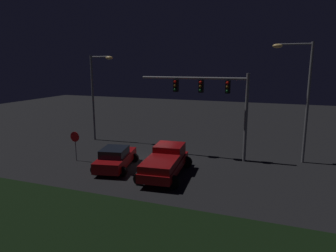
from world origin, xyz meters
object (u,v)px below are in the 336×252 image
Objects in this scene: car_sedan at (116,158)px; street_lamp_right at (301,89)px; street_lamp_left at (97,88)px; traffic_signal_gantry at (213,95)px; stop_sign at (75,141)px; pickup_truck at (166,160)px.

street_lamp_right reaches higher than car_sedan.
car_sedan is 0.54× the size of street_lamp_right.
car_sedan is 9.68m from street_lamp_left.
traffic_signal_gantry is 1.05× the size of street_lamp_left.
car_sedan is 0.59× the size of street_lamp_left.
car_sedan is 2.09× the size of stop_sign.
car_sedan is at bearing -153.04° from street_lamp_right.
street_lamp_right is (17.38, -0.64, 0.42)m from street_lamp_left.
street_lamp_left is (-9.34, 6.61, 4.00)m from pickup_truck.
stop_sign is (-7.38, 0.48, 0.56)m from pickup_truck.
stop_sign is at bearing 80.55° from pickup_truck.
street_lamp_left reaches higher than car_sedan.
street_lamp_left is 17.39m from street_lamp_right.
pickup_truck is 2.50× the size of stop_sign.
pickup_truck is at bearing -35.31° from street_lamp_left.
street_lamp_right reaches higher than stop_sign.
street_lamp_left is (-5.62, 6.62, 4.26)m from car_sedan.
street_lamp_right is 3.88× the size of stop_sign.
pickup_truck is 0.70× the size of street_lamp_left.
pickup_truck is 1.19× the size of car_sedan.
stop_sign is (1.96, -6.13, -3.43)m from street_lamp_left.
car_sedan is at bearing -7.64° from stop_sign.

